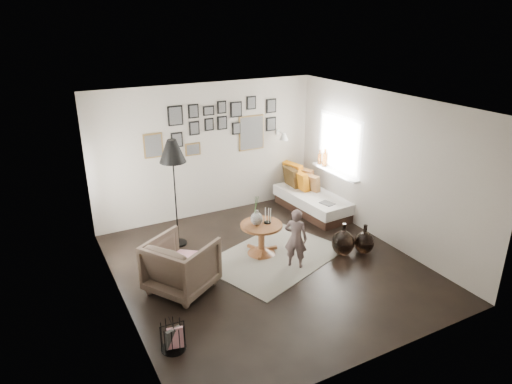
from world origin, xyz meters
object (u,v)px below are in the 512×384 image
daybed (310,198)px  floor_lamp (172,155)px  magazine_basket (173,337)px  child (296,238)px  pedestal_table (261,240)px  demijohn_small (364,243)px  vase (257,216)px  armchair (181,265)px  demijohn_large (343,243)px

daybed → floor_lamp: bearing=178.7°
magazine_basket → child: 2.53m
daybed → child: size_ratio=1.85×
pedestal_table → demijohn_small: size_ratio=1.34×
vase → demijohn_small: vase is taller
magazine_basket → armchair: bearing=65.6°
pedestal_table → vase: 0.45m
pedestal_table → armchair: bearing=-166.0°
daybed → child: (-1.47, -1.73, 0.23)m
armchair → child: bearing=-129.8°
magazine_basket → child: (2.33, 0.94, 0.32)m
armchair → demijohn_large: bearing=-128.4°
armchair → demijohn_large: armchair is taller
pedestal_table → vase: bearing=166.0°
pedestal_table → floor_lamp: 2.03m
vase → magazine_basket: vase is taller
pedestal_table → armchair: (-1.52, -0.38, 0.15)m
vase → child: 0.76m
vase → demijohn_large: bearing=-28.7°
pedestal_table → demijohn_small: pedestal_table is taller
magazine_basket → demijohn_large: 3.36m
daybed → demijohn_large: bearing=-111.3°
demijohn_large → demijohn_small: size_ratio=1.10×
vase → demijohn_large: 1.52m
floor_lamp → child: floor_lamp is taller
pedestal_table → demijohn_large: size_ratio=1.22×
pedestal_table → daybed: size_ratio=0.38×
vase → floor_lamp: bearing=137.0°
floor_lamp → child: 2.41m
vase → armchair: (-1.44, -0.40, -0.30)m
floor_lamp → demijohn_small: 3.50m
pedestal_table → armchair: armchair is taller
magazine_basket → child: child is taller
child → demijohn_large: bearing=-137.6°
daybed → magazine_basket: size_ratio=5.13×
vase → daybed: (1.83, 1.10, -0.43)m
daybed → demijohn_large: 1.88m
vase → floor_lamp: size_ratio=0.26×
magazine_basket → demijohn_small: bearing=12.0°
demijohn_large → child: (-0.91, 0.05, 0.28)m
demijohn_small → armchair: bearing=172.3°
floor_lamp → child: bearing=-49.1°
demijohn_small → child: 1.31m
magazine_basket → demijohn_small: (3.59, 0.76, 0.02)m
vase → daybed: vase is taller
armchair → magazine_basket: size_ratio=2.44×
daybed → armchair: daybed is taller
vase → magazine_basket: size_ratio=1.39×
demijohn_small → child: (-1.26, 0.17, 0.30)m
demijohn_small → magazine_basket: bearing=-168.0°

